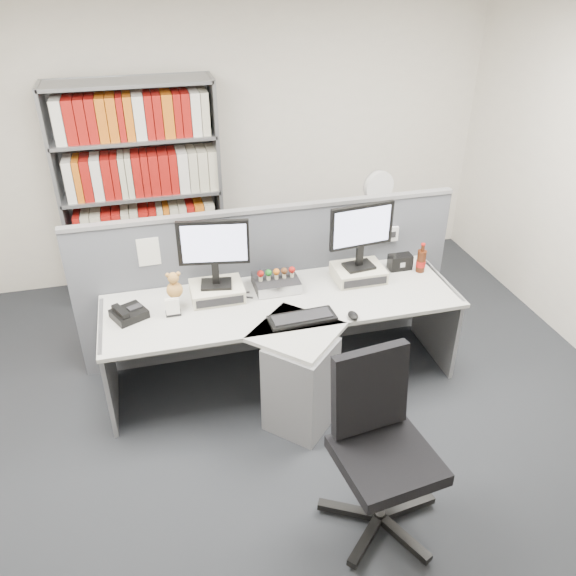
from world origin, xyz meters
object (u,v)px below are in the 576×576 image
object	(u,v)px
desk_phone	(128,313)
filing_cabinet	(373,254)
desk_calendar	(173,308)
mouse	(353,316)
shelving_unit	(143,197)
keyboard	(302,318)
office_chair	(380,442)
speaker	(400,262)
desk_fan	(378,190)
monitor_right	(361,231)
cola_bottle	(421,261)
desktop_pc	(276,283)
desk	(290,347)
monitor_left	(214,248)

from	to	relation	value
desk_phone	filing_cabinet	xyz separation A→B (m)	(2.29, 1.13, -0.40)
desk_calendar	mouse	bearing A→B (deg)	-16.52
desk_calendar	shelving_unit	size ratio (longest dim) A/B	0.06
keyboard	office_chair	xyz separation A→B (m)	(0.15, -1.08, -0.16)
speaker	keyboard	bearing A→B (deg)	-151.74
mouse	desk_fan	bearing A→B (deg)	62.92
monitor_right	cola_bottle	distance (m)	0.60
keyboard	cola_bottle	xyz separation A→B (m)	(1.09, 0.43, 0.08)
desktop_pc	shelving_unit	distance (m)	1.71
mouse	speaker	bearing A→B (deg)	43.76
desk_phone	desk_fan	xyz separation A→B (m)	(2.29, 1.13, 0.25)
filing_cabinet	office_chair	xyz separation A→B (m)	(-0.98, -2.54, 0.23)
office_chair	desk_phone	bearing A→B (deg)	132.97
desk	desktop_pc	xyz separation A→B (m)	(-0.00, 0.41, 0.31)
speaker	office_chair	world-z (taller)	office_chair
desk_phone	desktop_pc	bearing A→B (deg)	7.37
shelving_unit	filing_cabinet	distance (m)	2.24
desk_calendar	desk_fan	world-z (taller)	desk_fan
shelving_unit	desk_fan	bearing A→B (deg)	-12.08
speaker	mouse	bearing A→B (deg)	-136.24
shelving_unit	filing_cabinet	bearing A→B (deg)	-12.07
shelving_unit	filing_cabinet	size ratio (longest dim) A/B	2.86
mouse	desk_phone	world-z (taller)	desk_phone
monitor_right	keyboard	distance (m)	0.83
mouse	desk_phone	size ratio (longest dim) A/B	0.39
monitor_left	desk_calendar	xyz separation A→B (m)	(-0.33, -0.15, -0.35)
desk_phone	office_chair	world-z (taller)	office_chair
keyboard	shelving_unit	size ratio (longest dim) A/B	0.24
mouse	desk_calendar	bearing A→B (deg)	163.48
desk_calendar	keyboard	bearing A→B (deg)	-18.81
desktop_pc	office_chair	distance (m)	1.57
monitor_left	filing_cabinet	size ratio (longest dim) A/B	0.73
office_chair	monitor_left	bearing A→B (deg)	113.79
monitor_right	filing_cabinet	world-z (taller)	monitor_right
desk	mouse	xyz separation A→B (m)	(0.42, -0.13, 0.28)
keyboard	monitor_left	bearing A→B (deg)	139.54
keyboard	speaker	xyz separation A→B (m)	(0.95, 0.51, 0.05)
desk_fan	desk	bearing A→B (deg)	-130.62
cola_bottle	shelving_unit	bearing A→B (deg)	144.36
mouse	desk_phone	xyz separation A→B (m)	(-1.51, 0.39, 0.01)
desk	monitor_right	bearing A→B (deg)	30.66
desk_phone	shelving_unit	world-z (taller)	shelving_unit
desk	filing_cabinet	distance (m)	1.85
monitor_right	desk_fan	bearing A→B (deg)	61.43
monitor_left	keyboard	xyz separation A→B (m)	(0.52, -0.45, -0.39)
monitor_right	speaker	distance (m)	0.51
desktop_pc	office_chair	size ratio (longest dim) A/B	0.30
keyboard	cola_bottle	bearing A→B (deg)	21.58
cola_bottle	desk_phone	bearing A→B (deg)	-177.36
monitor_left	office_chair	world-z (taller)	monitor_left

